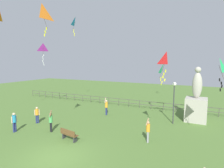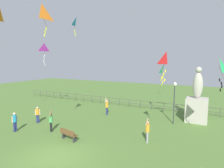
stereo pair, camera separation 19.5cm
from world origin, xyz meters
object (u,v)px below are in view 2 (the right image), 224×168
(park_bench, at_px, (68,134))
(kite_5, at_px, (76,22))
(person_4, at_px, (148,130))
(person_3, at_px, (107,106))
(lamppost, at_px, (174,93))
(person_1, at_px, (38,114))
(kite_4, at_px, (164,69))
(person_5, at_px, (15,121))
(kite_6, at_px, (44,48))
(kite_7, at_px, (166,59))
(statue_monument, at_px, (197,105))
(person_2, at_px, (51,121))
(kite_1, at_px, (0,15))
(kite_2, at_px, (219,67))
(kite_8, at_px, (42,13))

(park_bench, distance_m, kite_5, 15.35)
(park_bench, distance_m, person_4, 5.77)
(person_3, relative_size, person_4, 1.06)
(lamppost, height_order, person_1, lamppost)
(park_bench, height_order, kite_4, kite_4)
(lamppost, height_order, person_4, lamppost)
(person_5, bearing_deg, kite_6, 116.77)
(kite_6, relative_size, kite_7, 1.21)
(statue_monument, distance_m, person_2, 13.51)
(person_1, bearing_deg, lamppost, 25.64)
(kite_1, bearing_deg, person_1, 17.48)
(kite_6, bearing_deg, kite_4, 16.15)
(statue_monument, bearing_deg, person_5, -143.43)
(kite_7, bearing_deg, kite_2, -0.64)
(park_bench, relative_size, kite_8, 0.68)
(person_3, height_order, kite_1, kite_1)
(park_bench, bearing_deg, kite_4, 64.42)
(person_4, distance_m, kite_4, 8.62)
(kite_8, bearing_deg, kite_1, 169.33)
(person_5, bearing_deg, kite_1, 155.16)
(kite_7, bearing_deg, person_5, -159.05)
(person_2, height_order, kite_8, kite_8)
(person_1, xyz_separation_m, kite_4, (9.91, 8.07, 4.05))
(kite_4, relative_size, kite_5, 0.95)
(person_1, distance_m, person_2, 2.97)
(park_bench, bearing_deg, lamppost, 49.34)
(kite_1, distance_m, kite_8, 6.71)
(person_3, distance_m, kite_1, 13.34)
(person_4, relative_size, kite_2, 0.84)
(kite_7, bearing_deg, person_1, -170.73)
(person_1, bearing_deg, kite_4, 39.15)
(lamppost, xyz_separation_m, person_4, (-0.99, -5.03, -1.96))
(person_5, xyz_separation_m, kite_2, (14.60, 4.26, 4.50))
(kite_1, height_order, kite_7, kite_1)
(kite_5, distance_m, kite_8, 11.04)
(person_1, bearing_deg, kite_5, 98.26)
(kite_2, xyz_separation_m, kite_6, (-17.98, 2.44, 1.86))
(person_2, height_order, kite_1, kite_1)
(kite_2, bearing_deg, person_1, -172.98)
(statue_monument, xyz_separation_m, person_1, (-13.30, -7.33, -0.69))
(person_2, distance_m, kite_2, 13.10)
(kite_1, bearing_deg, kite_8, -10.67)
(kite_6, bearing_deg, kite_2, -7.74)
(kite_6, distance_m, kite_7, 14.87)
(person_2, bearing_deg, kite_7, 18.93)
(person_1, height_order, kite_6, kite_6)
(statue_monument, xyz_separation_m, lamppost, (-1.84, -1.83, 1.30))
(kite_6, height_order, kite_7, kite_6)
(person_1, height_order, kite_1, kite_1)
(kite_4, bearing_deg, kite_5, -178.13)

